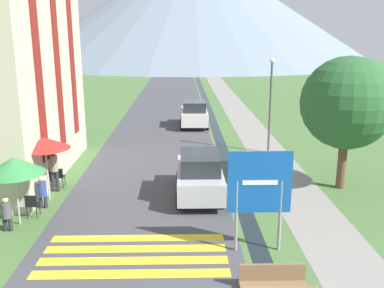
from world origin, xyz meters
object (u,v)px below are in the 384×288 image
at_px(streetlamp, 271,98).
at_px(cafe_chair_far_left, 48,178).
at_px(person_seated_near, 42,190).
at_px(road_sign, 259,189).
at_px(parked_car_near, 200,175).
at_px(person_standing_terrace, 54,168).
at_px(cafe_umbrella_front_green, 14,166).
at_px(person_seated_far, 6,212).
at_px(tree_by_path, 347,103).
at_px(cafe_umbrella_middle_red, 45,143).
at_px(parked_car_far, 194,114).
at_px(cafe_chair_near_right, 32,204).
at_px(cafe_chair_far_right, 59,176).

bearing_deg(streetlamp, cafe_chair_far_left, -151.17).
bearing_deg(person_seated_near, road_sign, -24.67).
distance_m(cafe_chair_far_left, streetlamp, 12.01).
relative_size(parked_car_near, person_standing_terrace, 2.30).
xyz_separation_m(cafe_umbrella_front_green, person_seated_near, (0.36, 1.42, -1.41)).
distance_m(cafe_chair_far_left, person_seated_near, 1.93).
relative_size(road_sign, streetlamp, 0.61).
relative_size(person_seated_far, streetlamp, 0.24).
height_order(road_sign, cafe_umbrella_front_green, road_sign).
bearing_deg(cafe_chair_far_left, tree_by_path, 6.22).
xyz_separation_m(parked_car_near, tree_by_path, (5.97, 0.85, 2.70)).
xyz_separation_m(cafe_umbrella_front_green, tree_by_path, (12.22, 3.31, 1.51)).
bearing_deg(person_seated_far, road_sign, -10.60).
distance_m(parked_car_near, cafe_umbrella_front_green, 6.81).
bearing_deg(cafe_umbrella_middle_red, parked_car_near, 1.32).
height_order(parked_car_far, person_standing_terrace, parked_car_far).
distance_m(road_sign, person_standing_terrace, 9.13).
bearing_deg(person_seated_near, person_seated_far, -106.38).
xyz_separation_m(parked_car_far, cafe_chair_far_left, (-6.40, -12.53, -0.40)).
bearing_deg(person_seated_near, cafe_chair_near_right, -96.97).
xyz_separation_m(cafe_chair_near_right, streetlamp, (10.03, 8.40, 2.51)).
relative_size(person_seated_near, tree_by_path, 0.23).
bearing_deg(cafe_chair_far_left, road_sign, -28.01).
bearing_deg(parked_car_far, person_standing_terrace, -115.64).
bearing_deg(person_standing_terrace, person_seated_far, -98.15).
relative_size(parked_car_near, parked_car_far, 1.04).
distance_m(road_sign, cafe_chair_far_left, 9.53).
bearing_deg(parked_car_far, person_seated_near, -112.73).
distance_m(parked_car_far, person_seated_near, 15.63).
height_order(parked_car_near, streetlamp, streetlamp).
height_order(cafe_umbrella_middle_red, person_standing_terrace, cafe_umbrella_middle_red).
relative_size(cafe_chair_far_left, cafe_umbrella_middle_red, 0.34).
relative_size(road_sign, person_seated_near, 2.49).
height_order(cafe_chair_far_left, person_seated_far, person_seated_far).
xyz_separation_m(parked_car_near, cafe_chair_far_right, (-5.90, 1.18, -0.40)).
bearing_deg(streetlamp, cafe_umbrella_middle_red, -146.31).
bearing_deg(cafe_chair_far_right, parked_car_far, 41.72).
bearing_deg(person_standing_terrace, cafe_chair_far_left, 157.58).
height_order(cafe_umbrella_front_green, cafe_umbrella_middle_red, cafe_umbrella_middle_red).
relative_size(cafe_chair_far_left, person_seated_near, 0.69).
distance_m(person_seated_far, person_standing_terrace, 3.73).
height_order(streetlamp, tree_by_path, tree_by_path).
xyz_separation_m(road_sign, person_seated_far, (-8.00, 1.50, -1.28)).
bearing_deg(parked_car_near, person_seated_far, -155.36).
bearing_deg(person_seated_far, parked_car_far, 67.99).
bearing_deg(cafe_umbrella_front_green, cafe_chair_far_left, 90.01).
bearing_deg(cafe_umbrella_middle_red, cafe_umbrella_front_green, -97.69).
relative_size(cafe_chair_far_left, tree_by_path, 0.15).
xyz_separation_m(cafe_chair_far_right, person_seated_near, (0.02, -2.22, 0.17)).
bearing_deg(streetlamp, cafe_chair_near_right, -140.04).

